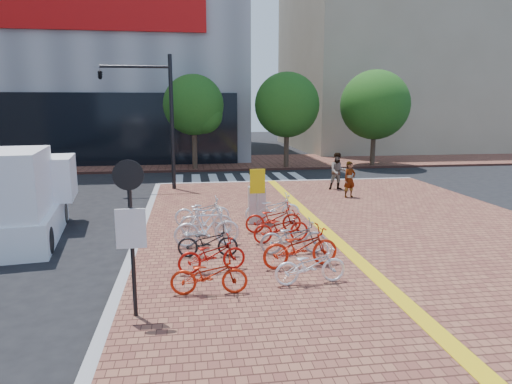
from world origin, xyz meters
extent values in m
plane|color=black|center=(0.00, 0.00, 0.00)|extent=(120.00, 120.00, 0.00)
cube|color=brown|center=(3.00, -5.00, 0.07)|extent=(14.00, 34.00, 0.15)
cube|color=gold|center=(2.00, -5.00, 0.16)|extent=(0.40, 34.00, 0.01)
cube|color=gray|center=(-4.00, -5.00, 0.08)|extent=(0.25, 34.00, 0.15)
cube|color=gray|center=(3.00, 12.00, 0.08)|extent=(14.00, 0.25, 0.15)
cube|color=brown|center=(0.00, 21.00, 0.07)|extent=(70.00, 8.00, 0.15)
cube|color=gray|center=(18.00, 32.00, 9.00)|extent=(20.00, 18.00, 18.00)
cube|color=silver|center=(-3.00, 14.00, 0.01)|extent=(0.50, 4.00, 0.01)
cube|color=silver|center=(-2.00, 14.00, 0.01)|extent=(0.50, 4.00, 0.01)
cube|color=silver|center=(-1.00, 14.00, 0.01)|extent=(0.50, 4.00, 0.01)
cube|color=silver|center=(0.00, 14.00, 0.01)|extent=(0.50, 4.00, 0.01)
cube|color=silver|center=(1.00, 14.00, 0.01)|extent=(0.50, 4.00, 0.01)
cube|color=silver|center=(2.00, 14.00, 0.01)|extent=(0.50, 4.00, 0.01)
cube|color=silver|center=(3.00, 14.00, 0.01)|extent=(0.50, 4.00, 0.01)
cube|color=silver|center=(4.00, 14.00, 0.01)|extent=(0.50, 4.00, 0.01)
cylinder|color=#38281E|center=(-2.00, 17.50, 1.45)|extent=(0.32, 0.32, 2.60)
sphere|color=#194714|center=(-2.00, 17.50, 4.20)|extent=(3.80, 3.80, 3.80)
sphere|color=#194714|center=(-1.40, 17.20, 3.60)|extent=(2.40, 2.40, 2.40)
cylinder|color=#38281E|center=(4.00, 17.50, 1.45)|extent=(0.32, 0.32, 2.60)
sphere|color=#194714|center=(4.00, 17.50, 4.20)|extent=(4.20, 4.20, 4.20)
sphere|color=#194714|center=(4.60, 17.20, 3.60)|extent=(2.40, 2.40, 2.40)
cylinder|color=#38281E|center=(10.00, 17.50, 1.45)|extent=(0.32, 0.32, 2.60)
sphere|color=#194714|center=(10.00, 17.50, 4.20)|extent=(4.60, 4.60, 4.60)
sphere|color=#194714|center=(10.60, 17.20, 3.60)|extent=(2.40, 2.40, 2.40)
imported|color=red|center=(-2.00, -2.57, 0.59)|extent=(1.70, 0.67, 0.88)
imported|color=#B1130C|center=(-1.87, -1.23, 0.59)|extent=(1.77, 0.89, 0.89)
imported|color=black|center=(-1.92, -0.08, 0.58)|extent=(1.66, 0.68, 0.85)
imported|color=white|center=(-1.90, 0.84, 0.72)|extent=(1.95, 0.73, 1.15)
imported|color=silver|center=(-1.88, 2.01, 0.65)|extent=(1.66, 0.47, 0.99)
imported|color=silver|center=(-1.97, 3.20, 0.64)|extent=(1.91, 0.81, 0.98)
imported|color=white|center=(0.32, -2.32, 0.59)|extent=(1.74, 0.74, 0.89)
imported|color=red|center=(0.36, -1.21, 0.67)|extent=(2.06, 0.95, 1.04)
imported|color=#A7A6AB|center=(0.41, -0.16, 0.63)|extent=(1.85, 0.72, 0.96)
imported|color=#B1160C|center=(0.30, 0.96, 0.60)|extent=(1.79, 0.85, 0.91)
imported|color=#A0170B|center=(0.26, 2.00, 0.62)|extent=(1.82, 0.69, 0.95)
imported|color=white|center=(0.46, 3.22, 0.66)|extent=(1.95, 0.71, 1.02)
imported|color=gray|center=(4.64, 7.14, 0.95)|extent=(0.67, 0.53, 1.60)
imported|color=#505865|center=(4.73, 9.03, 1.04)|extent=(0.92, 0.75, 1.79)
cube|color=silver|center=(-0.07, 3.36, 0.78)|extent=(0.59, 0.44, 1.26)
cylinder|color=#B7B7BC|center=(-0.08, 3.15, 1.08)|extent=(0.08, 0.08, 1.87)
cube|color=yellow|center=(-0.08, 3.09, 1.65)|extent=(0.52, 0.09, 0.83)
cylinder|color=black|center=(-3.47, -3.41, 1.67)|extent=(0.08, 0.08, 3.04)
cylinder|color=black|center=(-3.47, -3.47, 2.93)|extent=(0.57, 0.04, 0.57)
cube|color=silver|center=(-3.47, -3.47, 1.92)|extent=(0.56, 0.04, 0.76)
cylinder|color=black|center=(-3.13, 10.44, 3.33)|extent=(0.19, 0.19, 6.37)
cylinder|color=black|center=(-4.72, 10.44, 5.94)|extent=(3.18, 0.13, 0.13)
imported|color=black|center=(-6.31, 10.44, 5.62)|extent=(0.28, 1.32, 0.53)
cube|color=white|center=(-7.60, 2.91, 0.50)|extent=(2.78, 5.27, 1.01)
cube|color=white|center=(-7.79, 4.35, 1.73)|extent=(2.39, 2.39, 1.45)
cube|color=white|center=(-7.48, 2.03, 1.90)|extent=(2.64, 3.40, 2.01)
cylinder|color=black|center=(-8.78, 4.56, 0.39)|extent=(0.35, 0.81, 0.78)
cylinder|color=black|center=(-6.90, 4.81, 0.39)|extent=(0.35, 0.81, 0.78)
cylinder|color=black|center=(-6.42, 1.27, 0.39)|extent=(0.35, 0.81, 0.78)
camera|label=1|loc=(-2.35, -11.94, 4.19)|focal=32.00mm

